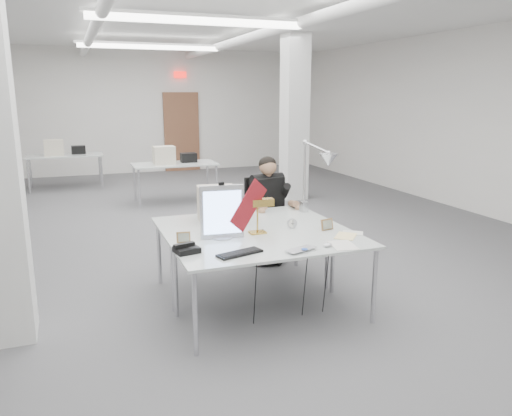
{
  "coord_description": "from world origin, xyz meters",
  "views": [
    {
      "loc": [
        -1.68,
        -6.53,
        2.1
      ],
      "look_at": [
        0.01,
        -2.0,
        0.97
      ],
      "focal_mm": 35.0,
      "sensor_mm": 36.0,
      "label": 1
    }
  ],
  "objects_px": {
    "bankers_lamp": "(257,216)",
    "beige_monitor": "(217,204)",
    "desk_main": "(274,244)",
    "office_chair": "(266,219)",
    "monitor": "(222,212)",
    "seated_person": "(268,192)",
    "desk_phone": "(187,250)",
    "laptop": "(304,251)",
    "architect_lamp": "(315,172)"
  },
  "relations": [
    {
      "from": "desk_main",
      "to": "bankers_lamp",
      "type": "xyz_separation_m",
      "value": [
        -0.03,
        0.36,
        0.19
      ]
    },
    {
      "from": "desk_main",
      "to": "beige_monitor",
      "type": "bearing_deg",
      "value": 104.93
    },
    {
      "from": "desk_main",
      "to": "seated_person",
      "type": "height_order",
      "value": "seated_person"
    },
    {
      "from": "bankers_lamp",
      "to": "laptop",
      "type": "bearing_deg",
      "value": -73.5
    },
    {
      "from": "desk_main",
      "to": "bankers_lamp",
      "type": "distance_m",
      "value": 0.41
    },
    {
      "from": "laptop",
      "to": "beige_monitor",
      "type": "bearing_deg",
      "value": 87.93
    },
    {
      "from": "monitor",
      "to": "desk_phone",
      "type": "relative_size",
      "value": 2.56
    },
    {
      "from": "desk_phone",
      "to": "beige_monitor",
      "type": "distance_m",
      "value": 1.11
    },
    {
      "from": "office_chair",
      "to": "architect_lamp",
      "type": "xyz_separation_m",
      "value": [
        0.24,
        -0.82,
        0.69
      ]
    },
    {
      "from": "desk_main",
      "to": "monitor",
      "type": "xyz_separation_m",
      "value": [
        -0.39,
        0.32,
        0.27
      ]
    },
    {
      "from": "desk_main",
      "to": "bankers_lamp",
      "type": "bearing_deg",
      "value": 94.0
    },
    {
      "from": "beige_monitor",
      "to": "seated_person",
      "type": "bearing_deg",
      "value": 42.81
    },
    {
      "from": "bankers_lamp",
      "to": "architect_lamp",
      "type": "height_order",
      "value": "architect_lamp"
    },
    {
      "from": "office_chair",
      "to": "desk_main",
      "type": "bearing_deg",
      "value": -118.11
    },
    {
      "from": "laptop",
      "to": "seated_person",
      "type": "bearing_deg",
      "value": 58.53
    },
    {
      "from": "architect_lamp",
      "to": "seated_person",
      "type": "bearing_deg",
      "value": 122.01
    },
    {
      "from": "office_chair",
      "to": "monitor",
      "type": "xyz_separation_m",
      "value": [
        -0.95,
        -1.27,
        0.45
      ]
    },
    {
      "from": "beige_monitor",
      "to": "bankers_lamp",
      "type": "bearing_deg",
      "value": -61.62
    },
    {
      "from": "desk_phone",
      "to": "laptop",
      "type": "bearing_deg",
      "value": -30.83
    },
    {
      "from": "office_chair",
      "to": "laptop",
      "type": "xyz_separation_m",
      "value": [
        -0.41,
        -1.93,
        0.21
      ]
    },
    {
      "from": "bankers_lamp",
      "to": "architect_lamp",
      "type": "distance_m",
      "value": 0.97
    },
    {
      "from": "seated_person",
      "to": "office_chair",
      "type": "bearing_deg",
      "value": 81.13
    },
    {
      "from": "desk_phone",
      "to": "architect_lamp",
      "type": "bearing_deg",
      "value": 14.85
    },
    {
      "from": "laptop",
      "to": "desk_phone",
      "type": "xyz_separation_m",
      "value": [
        -0.95,
        0.35,
        0.01
      ]
    },
    {
      "from": "architect_lamp",
      "to": "beige_monitor",
      "type": "bearing_deg",
      "value": -175.69
    },
    {
      "from": "seated_person",
      "to": "monitor",
      "type": "height_order",
      "value": "seated_person"
    },
    {
      "from": "laptop",
      "to": "desk_phone",
      "type": "height_order",
      "value": "desk_phone"
    },
    {
      "from": "monitor",
      "to": "architect_lamp",
      "type": "bearing_deg",
      "value": 26.53
    },
    {
      "from": "architect_lamp",
      "to": "bankers_lamp",
      "type": "bearing_deg",
      "value": -138.59
    },
    {
      "from": "seated_person",
      "to": "desk_phone",
      "type": "height_order",
      "value": "seated_person"
    },
    {
      "from": "office_chair",
      "to": "monitor",
      "type": "height_order",
      "value": "monitor"
    },
    {
      "from": "laptop",
      "to": "architect_lamp",
      "type": "height_order",
      "value": "architect_lamp"
    },
    {
      "from": "bankers_lamp",
      "to": "desk_main",
      "type": "bearing_deg",
      "value": -83.04
    },
    {
      "from": "desk_main",
      "to": "desk_phone",
      "type": "distance_m",
      "value": 0.81
    },
    {
      "from": "monitor",
      "to": "bankers_lamp",
      "type": "bearing_deg",
      "value": 11.76
    },
    {
      "from": "seated_person",
      "to": "monitor",
      "type": "bearing_deg",
      "value": -136.78
    },
    {
      "from": "desk_phone",
      "to": "office_chair",
      "type": "bearing_deg",
      "value": 38.77
    },
    {
      "from": "seated_person",
      "to": "beige_monitor",
      "type": "bearing_deg",
      "value": -153.47
    },
    {
      "from": "desk_main",
      "to": "office_chair",
      "type": "xyz_separation_m",
      "value": [
        0.56,
        1.59,
        -0.19
      ]
    },
    {
      "from": "monitor",
      "to": "beige_monitor",
      "type": "bearing_deg",
      "value": 83.83
    },
    {
      "from": "monitor",
      "to": "beige_monitor",
      "type": "height_order",
      "value": "monitor"
    },
    {
      "from": "laptop",
      "to": "desk_main",
      "type": "bearing_deg",
      "value": 93.67
    },
    {
      "from": "desk_main",
      "to": "monitor",
      "type": "relative_size",
      "value": 3.55
    },
    {
      "from": "laptop",
      "to": "architect_lamp",
      "type": "distance_m",
      "value": 1.37
    },
    {
      "from": "bankers_lamp",
      "to": "beige_monitor",
      "type": "height_order",
      "value": "beige_monitor"
    },
    {
      "from": "seated_person",
      "to": "beige_monitor",
      "type": "relative_size",
      "value": 2.27
    },
    {
      "from": "desk_main",
      "to": "seated_person",
      "type": "relative_size",
      "value": 2.05
    },
    {
      "from": "monitor",
      "to": "bankers_lamp",
      "type": "xyz_separation_m",
      "value": [
        0.37,
        0.04,
        -0.08
      ]
    },
    {
      "from": "seated_person",
      "to": "monitor",
      "type": "xyz_separation_m",
      "value": [
        -0.95,
        -1.22,
        0.11
      ]
    },
    {
      "from": "seated_person",
      "to": "architect_lamp",
      "type": "bearing_deg",
      "value": -81.71
    }
  ]
}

